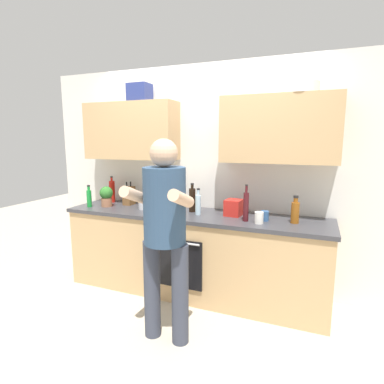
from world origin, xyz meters
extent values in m
plane|color=#B2A893|center=(0.00, 0.00, 0.00)|extent=(12.00, 12.00, 0.00)
cube|color=silver|center=(0.00, 0.36, 1.25)|extent=(4.00, 0.06, 2.50)
cube|color=tan|center=(-0.84, 0.17, 1.77)|extent=(1.12, 0.32, 0.65)
cube|color=tan|center=(0.84, 0.17, 1.77)|extent=(1.12, 0.32, 0.65)
cylinder|color=silver|center=(1.01, 0.17, 2.15)|extent=(0.34, 0.34, 0.10)
cube|color=navy|center=(-0.71, 0.17, 2.20)|extent=(0.24, 0.20, 0.20)
cube|color=tan|center=(0.00, 0.00, 0.43)|extent=(2.80, 0.60, 0.86)
cube|color=#38383D|center=(0.00, 0.00, 0.88)|extent=(2.84, 0.64, 0.04)
cube|color=black|center=(-0.05, -0.31, 0.45)|extent=(0.56, 0.02, 0.50)
cylinder|color=silver|center=(-0.05, -0.33, 0.68)|extent=(0.52, 0.02, 0.02)
cylinder|color=#383D4C|center=(-0.03, -0.84, 0.43)|extent=(0.14, 0.14, 0.85)
cylinder|color=#383D4C|center=(0.23, -0.84, 0.43)|extent=(0.14, 0.14, 0.85)
cylinder|color=navy|center=(0.10, -0.84, 1.16)|extent=(0.34, 0.34, 0.61)
sphere|color=#D8AD8C|center=(0.10, -0.84, 1.58)|extent=(0.22, 0.22, 0.22)
cylinder|color=#D8AD8C|center=(-0.10, -0.96, 1.25)|extent=(0.09, 0.31, 0.19)
cylinder|color=#D8AD8C|center=(0.30, -0.96, 1.25)|extent=(0.09, 0.31, 0.19)
cylinder|color=red|center=(-1.16, 0.19, 1.03)|extent=(0.07, 0.07, 0.27)
cylinder|color=red|center=(-1.16, 0.19, 1.19)|extent=(0.03, 0.03, 0.04)
cylinder|color=black|center=(-1.16, 0.19, 1.22)|extent=(0.03, 0.03, 0.01)
cylinder|color=brown|center=(-0.40, 0.19, 1.04)|extent=(0.05, 0.05, 0.28)
cylinder|color=brown|center=(-0.40, 0.19, 1.21)|extent=(0.02, 0.02, 0.06)
cylinder|color=black|center=(-0.40, 0.19, 1.24)|extent=(0.03, 0.03, 0.01)
cylinder|color=#198C33|center=(-1.24, -0.15, 1.00)|extent=(0.05, 0.05, 0.19)
cylinder|color=#198C33|center=(-1.24, -0.15, 1.12)|extent=(0.03, 0.03, 0.05)
cylinder|color=black|center=(-1.24, -0.15, 1.15)|extent=(0.03, 0.03, 0.01)
cylinder|color=silver|center=(0.08, -0.03, 1.00)|extent=(0.06, 0.06, 0.21)
cylinder|color=silver|center=(0.08, -0.03, 1.14)|extent=(0.03, 0.03, 0.06)
cylinder|color=black|center=(0.08, -0.03, 1.17)|extent=(0.03, 0.03, 0.01)
cylinder|color=olive|center=(-0.09, -0.17, 0.98)|extent=(0.07, 0.07, 0.17)
cylinder|color=olive|center=(-0.09, -0.17, 1.09)|extent=(0.04, 0.04, 0.05)
cylinder|color=black|center=(-0.09, -0.17, 1.13)|extent=(0.04, 0.04, 0.02)
cylinder|color=black|center=(-0.03, 0.07, 1.03)|extent=(0.07, 0.07, 0.26)
cylinder|color=black|center=(-0.03, 0.07, 1.18)|extent=(0.03, 0.03, 0.04)
cylinder|color=black|center=(-0.03, 0.07, 1.21)|extent=(0.04, 0.04, 0.02)
cylinder|color=#8C4C14|center=(1.04, 0.00, 1.00)|extent=(0.08, 0.08, 0.20)
cylinder|color=#8C4C14|center=(1.04, 0.00, 1.12)|extent=(0.04, 0.04, 0.04)
cylinder|color=black|center=(1.04, 0.00, 1.15)|extent=(0.05, 0.05, 0.02)
cylinder|color=#471419|center=(0.60, -0.10, 1.04)|extent=(0.05, 0.05, 0.28)
cylinder|color=#471419|center=(0.60, -0.10, 1.21)|extent=(0.02, 0.02, 0.07)
cylinder|color=black|center=(0.60, -0.10, 1.25)|extent=(0.03, 0.03, 0.01)
cylinder|color=white|center=(0.73, -0.14, 0.95)|extent=(0.08, 0.08, 0.11)
cylinder|color=#33598C|center=(0.76, -0.02, 0.95)|extent=(0.08, 0.08, 0.10)
cylinder|color=silver|center=(-0.56, 0.03, 0.94)|extent=(0.21, 0.21, 0.08)
cube|color=brown|center=(-0.88, 0.14, 1.01)|extent=(0.10, 0.14, 0.22)
cylinder|color=black|center=(-0.89, 0.12, 1.15)|extent=(0.02, 0.02, 0.06)
cylinder|color=black|center=(-0.86, 0.16, 1.15)|extent=(0.02, 0.02, 0.06)
cylinder|color=#9E6647|center=(-1.06, -0.05, 0.95)|extent=(0.12, 0.12, 0.10)
sphere|color=#2D6B28|center=(-1.06, -0.05, 1.06)|extent=(0.15, 0.15, 0.15)
cube|color=red|center=(0.43, 0.08, 0.98)|extent=(0.18, 0.19, 0.17)
cube|color=beige|center=(-0.23, 0.00, 0.98)|extent=(0.28, 0.21, 0.17)
camera|label=1|loc=(1.19, -2.99, 1.68)|focal=28.99mm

